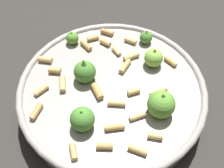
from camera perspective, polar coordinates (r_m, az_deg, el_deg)
The scene contains 2 objects.
ground_plane at distance 0.57m, azimuth 0.00°, elevation -4.09°, with size 2.40×2.40×0.00m, color #2D2B28.
cooking_pan at distance 0.54m, azimuth 0.06°, elevation -2.00°, with size 0.35×0.35×0.11m.
Camera 1 is at (-0.14, -0.28, 0.47)m, focal length 44.93 mm.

